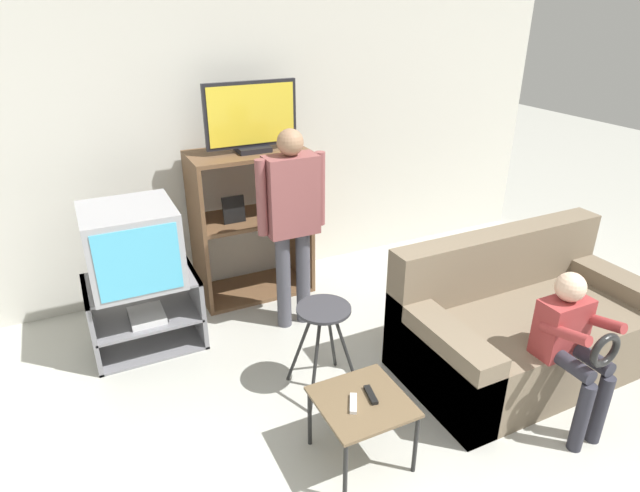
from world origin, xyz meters
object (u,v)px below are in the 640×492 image
Objects in this scene: television_flat at (251,119)px; folding_stool at (324,323)px; person_standing_adult at (292,213)px; remote_control_black at (371,395)px; remote_control_white at (353,403)px; tv_stand at (146,313)px; snack_table at (362,407)px; television_main at (132,245)px; media_shelf at (251,223)px; person_seated_child at (573,340)px; couch at (523,326)px.

television_flat reaches higher than folding_stool.
remote_control_black is at bearing -96.44° from person_standing_adult.
remote_control_white is at bearing -160.00° from remote_control_black.
snack_table is at bearing -61.88° from tv_stand.
person_standing_adult is at bearing 108.61° from remote_control_white.
tv_stand is 1.66m from television_flat.
remote_control_white is (0.83, -1.63, -0.41)m from television_main.
media_shelf reaches higher than television_main.
television_flat reaches higher than person_standing_adult.
remote_control_white is (-0.12, -0.02, 0.00)m from remote_control_black.
television_flat is 2.31m from remote_control_black.
couch is at bearing 67.58° from person_seated_child.
media_shelf reaches higher than tv_stand.
television_flat reaches higher than remote_control_black.
television_main is at bearing 118.88° from snack_table.
television_flat is at bearing 114.80° from person_seated_child.
media_shelf is 8.74× the size of remote_control_black.
television_flat is at bearing 113.66° from remote_control_white.
couch is (2.33, -1.35, -0.52)m from television_main.
television_main is at bearing -158.21° from television_flat.
snack_table is 3.29× the size of remote_control_white.
person_seated_child reaches higher than remote_control_white.
person_standing_adult is at bearing -83.41° from television_flat.
remote_control_white is (-0.06, -0.01, 0.06)m from snack_table.
folding_stool is 1.42m from couch.
television_flat is at bearing 21.79° from television_main.
tv_stand is 0.44× the size of couch.
tv_stand is 1.41m from folding_stool.
television_main reaches higher than tv_stand.
remote_control_black is at bearing 7.40° from snack_table.
person_standing_adult reaches higher than folding_stool.
remote_control_black is (0.06, 0.01, 0.06)m from snack_table.
remote_control_black is (-0.09, -2.03, -1.10)m from television_flat.
television_flat reaches higher than snack_table.
television_main is 1.88m from remote_control_white.
folding_stool is (0.97, -1.00, -0.32)m from television_main.
television_main is 0.48× the size of media_shelf.
couch is (1.33, -1.80, -0.34)m from media_shelf.
person_standing_adult is at bearing 80.10° from folding_stool.
television_flat is 1.74m from folding_stool.
tv_stand is 0.55m from television_main.
tv_stand is at bearing 169.74° from person_standing_adult.
television_flat is at bearing 98.90° from remote_control_black.
tv_stand is 0.50× the size of person_standing_adult.
folding_stool is at bearing -99.90° from person_standing_adult.
person_seated_child is (1.11, -2.34, -0.05)m from media_shelf.
tv_stand reaches higher than snack_table.
couch is (1.36, -0.35, -0.20)m from folding_stool.
remote_control_white is at bearing -169.42° from couch.
media_shelf is (0.98, 0.43, 0.37)m from tv_stand.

